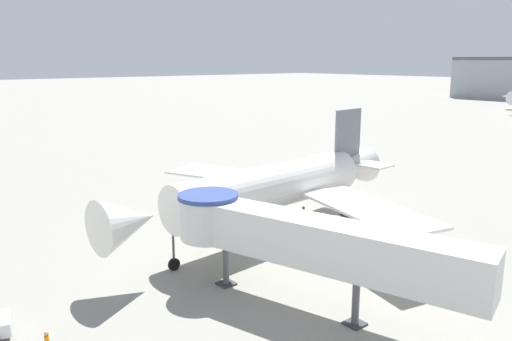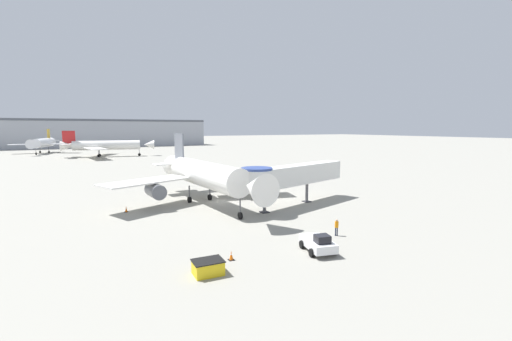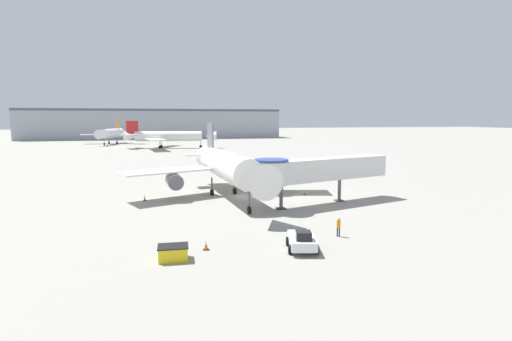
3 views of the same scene
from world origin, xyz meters
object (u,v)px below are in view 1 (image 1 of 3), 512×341
object	(u,v)px
traffic_cone_starboard_wing	(373,277)
main_airplane	(275,187)
traffic_cone_port_wing	(205,203)
jet_bridge	(293,237)

from	to	relation	value
traffic_cone_starboard_wing	main_airplane	bearing A→B (deg)	174.46
main_airplane	traffic_cone_port_wing	xyz separation A→B (m)	(-11.18, 0.25, -4.00)
main_airplane	traffic_cone_starboard_wing	bearing A→B (deg)	-9.51
main_airplane	traffic_cone_port_wing	world-z (taller)	main_airplane
jet_bridge	traffic_cone_port_wing	bearing A→B (deg)	143.87
jet_bridge	traffic_cone_starboard_wing	size ratio (longest dim) A/B	24.78
main_airplane	traffic_cone_starboard_wing	world-z (taller)	main_airplane
main_airplane	jet_bridge	size ratio (longest dim) A/B	1.50
traffic_cone_port_wing	traffic_cone_starboard_wing	bearing A→B (deg)	-3.44
jet_bridge	traffic_cone_port_wing	distance (m)	23.10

